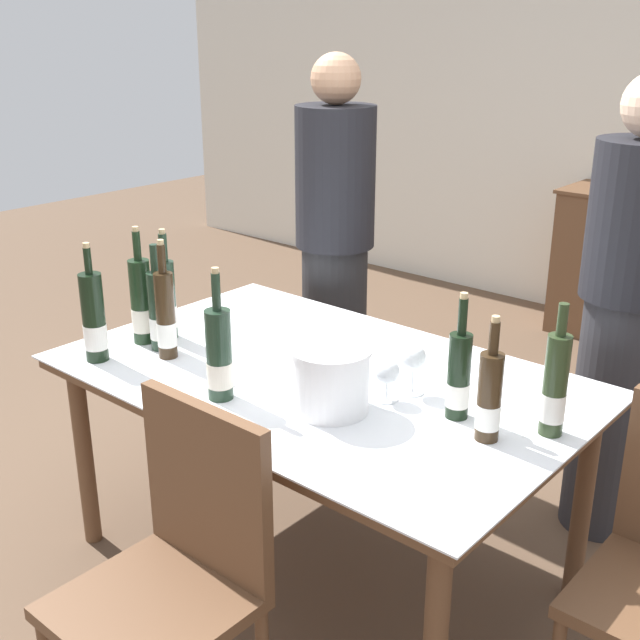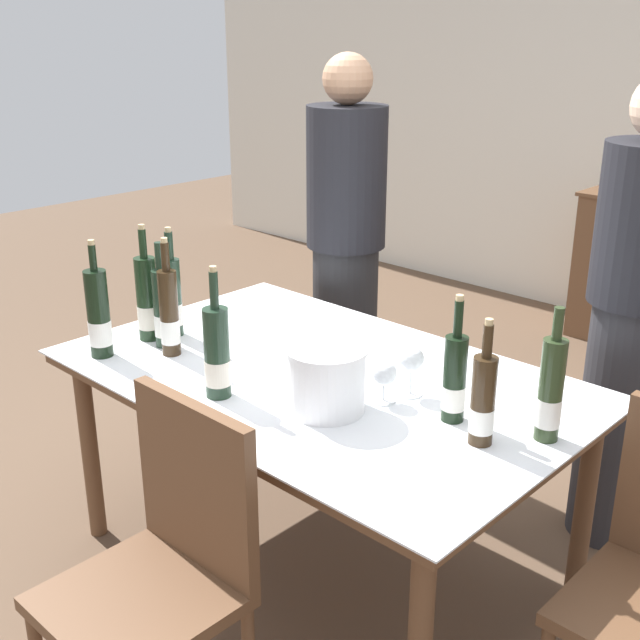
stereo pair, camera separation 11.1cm
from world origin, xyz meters
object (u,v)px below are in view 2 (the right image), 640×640
wine_glass_0 (411,361)px  wine_bottle_6 (172,298)px  wine_glass_1 (384,374)px  wine_bottle_8 (163,310)px  wine_bottle_7 (483,402)px  wine_bottle_2 (454,380)px  dining_table (320,393)px  wine_bottle_3 (217,355)px  wine_bottle_0 (550,392)px  person_host (346,257)px  person_guest_left (634,323)px  chair_near_front (165,559)px  wine_bottle_1 (99,316)px  wine_glass_2 (331,348)px  wine_bottle_4 (147,301)px  wine_bottle_5 (169,314)px  ice_bucket (327,377)px

wine_glass_0 → wine_bottle_6: bearing=-168.6°
wine_glass_1 → wine_bottle_8: bearing=-167.7°
wine_bottle_7 → wine_glass_1: bearing=177.6°
wine_bottle_7 → wine_bottle_2: bearing=155.6°
dining_table → wine_bottle_3: bearing=-108.8°
wine_bottle_0 → person_host: bearing=153.0°
wine_glass_0 → person_guest_left: bearing=68.2°
wine_bottle_0 → wine_bottle_8: size_ratio=1.02×
wine_bottle_3 → chair_near_front: (0.29, -0.43, -0.33)m
wine_bottle_8 → wine_glass_1: (0.82, 0.18, -0.04)m
chair_near_front → wine_bottle_3: bearing=124.4°
wine_bottle_1 → wine_bottle_8: (0.08, 0.20, -0.01)m
wine_bottle_3 → wine_bottle_6: 0.54m
chair_near_front → wine_glass_2: bearing=101.7°
wine_bottle_4 → person_host: person_host is taller
wine_bottle_5 → wine_glass_0: (0.77, 0.30, -0.03)m
ice_bucket → wine_bottle_3: (-0.30, -0.15, 0.03)m
wine_glass_0 → person_guest_left: 0.87m
wine_bottle_6 → person_host: bearing=88.5°
wine_bottle_2 → wine_bottle_3: wine_bottle_3 is taller
wine_bottle_5 → wine_bottle_6: size_ratio=1.03×
dining_table → wine_glass_0: 0.35m
wine_bottle_1 → wine_bottle_6: wine_bottle_1 is taller
wine_glass_0 → person_guest_left: person_guest_left is taller
wine_bottle_3 → wine_bottle_5: bearing=165.0°
wine_bottle_0 → person_guest_left: size_ratio=0.23×
wine_bottle_2 → wine_glass_0: (-0.18, 0.05, -0.01)m
dining_table → wine_bottle_5: 0.56m
wine_bottle_3 → wine_bottle_7: 0.78m
wine_bottle_2 → wine_bottle_5: size_ratio=0.92×
wine_bottle_1 → person_guest_left: 1.78m
wine_bottle_3 → wine_glass_1: wine_bottle_3 is taller
wine_bottle_2 → chair_near_front: 0.89m
wine_bottle_3 → person_guest_left: bearing=58.6°
wine_bottle_5 → wine_bottle_7: wine_bottle_5 is taller
wine_glass_1 → wine_bottle_2: bearing=11.9°
wine_glass_2 → person_host: bearing=128.9°
wine_glass_0 → person_host: (-0.88, 0.70, -0.00)m
dining_table → chair_near_front: 0.78m
wine_bottle_4 → wine_bottle_7: size_ratio=1.17×
wine_bottle_4 → wine_bottle_8: bearing=-1.3°
wine_bottle_2 → wine_bottle_6: bearing=-172.8°
wine_bottle_7 → person_host: person_host is taller
wine_bottle_6 → wine_glass_0: 0.92m
person_host → person_guest_left: person_host is taller
wine_bottle_7 → person_guest_left: 0.91m
wine_bottle_8 → wine_bottle_5: bearing=-21.1°
wine_bottle_0 → ice_bucket: bearing=-152.7°
wine_bottle_7 → ice_bucket: bearing=-161.9°
wine_bottle_7 → person_guest_left: person_guest_left is taller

